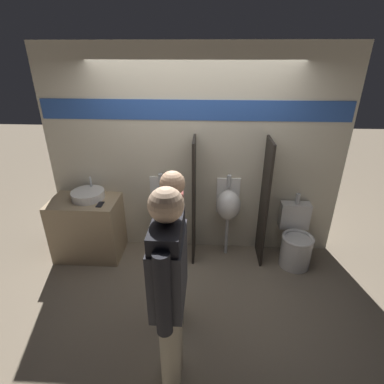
{
  "coord_description": "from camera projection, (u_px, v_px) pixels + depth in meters",
  "views": [
    {
      "loc": [
        0.18,
        -3.07,
        2.6
      ],
      "look_at": [
        0.0,
        0.17,
        1.05
      ],
      "focal_mm": 28.0,
      "sensor_mm": 36.0,
      "label": 1
    }
  ],
  "objects": [
    {
      "name": "toilet",
      "position": [
        295.0,
        242.0,
        3.93
      ],
      "size": [
        0.41,
        0.57,
        0.92
      ],
      "color": "white",
      "rests_on": "ground_plane"
    },
    {
      "name": "divider_near_counter",
      "position": [
        194.0,
        201.0,
        3.86
      ],
      "size": [
        0.03,
        0.44,
        1.66
      ],
      "color": "#28231E",
      "rests_on": "ground_plane"
    },
    {
      "name": "urinal_far",
      "position": [
        228.0,
        205.0,
        3.92
      ],
      "size": [
        0.32,
        0.33,
        1.13
      ],
      "color": "silver",
      "rests_on": "ground_plane"
    },
    {
      "name": "divider_mid",
      "position": [
        264.0,
        203.0,
        3.81
      ],
      "size": [
        0.03,
        0.44,
        1.66
      ],
      "color": "#28231E",
      "rests_on": "ground_plane"
    },
    {
      "name": "cell_phone",
      "position": [
        100.0,
        204.0,
        3.76
      ],
      "size": [
        0.07,
        0.14,
        0.01
      ],
      "color": "black",
      "rests_on": "sink_counter"
    },
    {
      "name": "urinal_near_counter",
      "position": [
        160.0,
        203.0,
        3.97
      ],
      "size": [
        0.32,
        0.33,
        1.13
      ],
      "color": "silver",
      "rests_on": "ground_plane"
    },
    {
      "name": "person_in_vest",
      "position": [
        169.0,
        283.0,
        2.19
      ],
      "size": [
        0.24,
        0.64,
        1.83
      ],
      "rotation": [
        0.0,
        0.0,
        1.56
      ],
      "color": "gray",
      "rests_on": "ground_plane"
    },
    {
      "name": "display_wall",
      "position": [
        194.0,
        156.0,
        3.85
      ],
      "size": [
        3.81,
        0.07,
        2.7
      ],
      "color": "beige",
      "rests_on": "ground_plane"
    },
    {
      "name": "person_with_lanyard",
      "position": [
        174.0,
        246.0,
        2.82
      ],
      "size": [
        0.23,
        0.59,
        1.68
      ],
      "rotation": [
        0.0,
        0.0,
        1.66
      ],
      "color": "#666056",
      "rests_on": "ground_plane"
    },
    {
      "name": "sink_basin",
      "position": [
        88.0,
        195.0,
        3.9
      ],
      "size": [
        0.42,
        0.42,
        0.24
      ],
      "color": "white",
      "rests_on": "sink_counter"
    },
    {
      "name": "sink_counter",
      "position": [
        88.0,
        228.0,
        4.05
      ],
      "size": [
        0.88,
        0.56,
        0.84
      ],
      "color": "tan",
      "rests_on": "ground_plane"
    },
    {
      "name": "ground_plane",
      "position": [
        191.0,
        270.0,
        3.9
      ],
      "size": [
        16.0,
        16.0,
        0.0
      ],
      "primitive_type": "plane",
      "color": "gray"
    }
  ]
}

